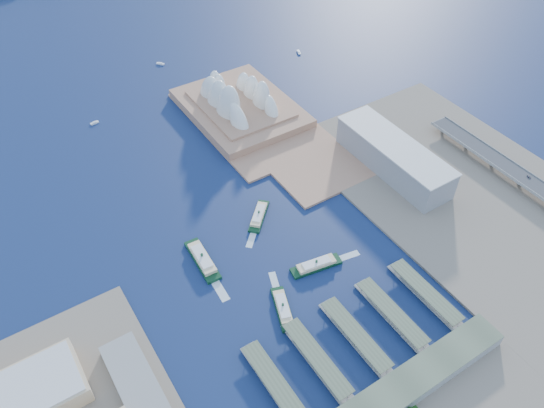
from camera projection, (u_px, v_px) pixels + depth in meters
ground at (294, 288)px, 506.74m from camera, size 3000.00×3000.00×0.00m
east_land at (504, 221)px, 568.67m from camera, size 240.00×500.00×3.00m
peninsula at (250, 118)px, 703.96m from camera, size 135.00×220.00×3.00m
opera_house at (240, 92)px, 693.75m from camera, size 134.00×180.00×58.00m
toaster_building at (393, 157)px, 616.24m from camera, size 45.00×155.00×35.00m
ferry_wharves at (355, 336)px, 463.76m from camera, size 184.00×90.00×9.30m
terminal_building at (405, 387)px, 424.98m from camera, size 200.00×28.00×12.00m
ferry_a at (202, 258)px, 526.18m from camera, size 18.56×60.03×11.20m
ferry_b at (259, 214)px, 571.15m from camera, size 43.21×42.76×9.16m
ferry_c at (283, 307)px, 485.50m from camera, size 28.22×50.24×9.25m
ferry_d at (316, 264)px, 521.43m from camera, size 53.76×21.84×9.89m
boat_b at (94, 123)px, 697.08m from camera, size 11.31×5.20×2.95m
boat_c at (299, 52)px, 832.60m from camera, size 8.53×13.90×3.02m
boat_e at (160, 63)px, 807.09m from camera, size 10.72×12.00×3.01m
car_c at (529, 177)px, 598.03m from camera, size 2.04×5.02×1.46m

